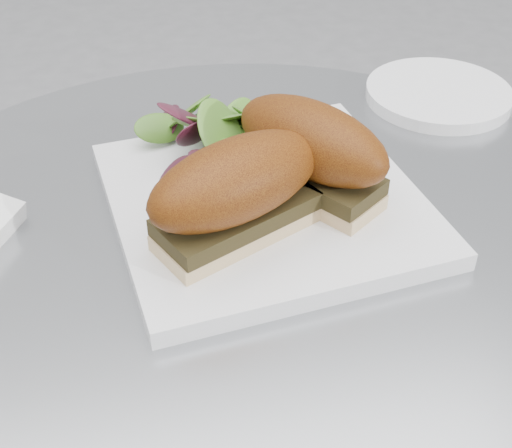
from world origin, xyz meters
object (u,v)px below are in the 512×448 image
(sandwich_right, at_px, (311,149))
(plate, at_px, (265,202))
(sandwich_left, at_px, (237,190))
(saucer, at_px, (438,94))

(sandwich_right, bearing_deg, plate, -132.85)
(sandwich_left, height_order, sandwich_right, same)
(sandwich_left, bearing_deg, plate, 30.10)
(saucer, bearing_deg, plate, -145.37)
(plate, distance_m, sandwich_left, 0.08)
(sandwich_left, distance_m, sandwich_right, 0.08)
(sandwich_left, relative_size, saucer, 1.06)
(plate, xyz_separation_m, sandwich_left, (-0.03, -0.05, 0.05))
(saucer, bearing_deg, sandwich_right, -139.66)
(plate, relative_size, sandwich_left, 1.53)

